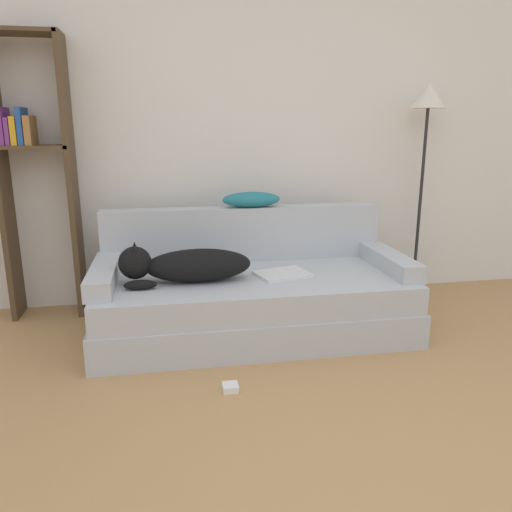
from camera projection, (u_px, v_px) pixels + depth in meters
wall_back at (250, 119)px, 3.67m from camera, size 7.53×0.06×2.70m
couch at (253, 304)px, 3.21m from camera, size 1.97×0.93×0.38m
couch_backrest at (244, 234)px, 3.49m from camera, size 1.93×0.15×0.37m
couch_arm_left at (104, 275)px, 2.99m from camera, size 0.15×0.74×0.11m
couch_arm_right at (389, 260)px, 3.30m from camera, size 0.15×0.74×0.11m
dog at (185, 265)px, 3.00m from camera, size 0.79×0.26×0.25m
laptop at (282, 274)px, 3.16m from camera, size 0.37×0.32×0.02m
throw_pillow at (251, 200)px, 3.43m from camera, size 0.40×0.16×0.11m
bookshelf at (34, 163)px, 3.31m from camera, size 0.47×0.26×1.88m
floor_lamp at (427, 123)px, 3.71m from camera, size 0.25×0.25×1.61m
power_adapter at (230, 387)px, 2.53m from camera, size 0.08×0.08×0.03m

